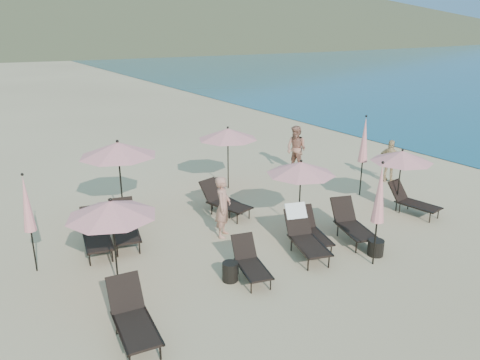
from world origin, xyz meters
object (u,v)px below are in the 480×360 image
lounger_4 (352,223)px  beachgoer_a (223,207)px  lounger_2 (304,233)px  beachgoer_b (296,149)px  umbrella_open_4 (228,134)px  umbrella_closed_0 (380,194)px  lounger_7 (124,226)px  side_table_0 (230,272)px  umbrella_open_1 (301,168)px  side_table_1 (376,248)px  lounger_6 (96,234)px  umbrella_open_2 (402,156)px  lounger_1 (250,262)px  umbrella_closed_1 (364,140)px  umbrella_open_3 (118,149)px  beachgoer_c (390,161)px  lounger_0 (133,317)px  umbrella_open_0 (111,209)px  lounger_8 (223,198)px  lounger_5 (412,200)px  lounger_9 (224,200)px  lounger_3 (311,230)px  umbrella_closed_2 (27,204)px

lounger_4 → beachgoer_a: size_ratio=1.06×
lounger_2 → beachgoer_b: 7.12m
umbrella_open_4 → umbrella_closed_0: size_ratio=0.86×
lounger_7 → side_table_0: size_ratio=4.14×
umbrella_open_1 → umbrella_closed_0: size_ratio=0.79×
side_table_1 → beachgoer_a: size_ratio=0.24×
lounger_4 → lounger_7: lounger_7 is taller
umbrella_open_1 → beachgoer_a: (-2.08, 0.75, -0.97)m
lounger_6 → umbrella_open_2: (8.82, -2.30, 1.33)m
umbrella_open_4 → beachgoer_a: 4.17m
lounger_1 → umbrella_closed_1: (6.28, 2.64, 1.56)m
lounger_6 → umbrella_open_3: (1.28, 1.72, 1.71)m
umbrella_closed_1 → beachgoer_c: umbrella_closed_1 is taller
lounger_0 → lounger_1: bearing=19.1°
lounger_0 → lounger_6: 4.03m
lounger_7 → umbrella_closed_0: 6.68m
beachgoer_b → umbrella_open_0: bearing=-75.9°
umbrella_open_0 → beachgoer_b: umbrella_open_0 is taller
lounger_7 → umbrella_open_0: bearing=-99.7°
beachgoer_b → lounger_6: bearing=-86.8°
lounger_8 → lounger_4: bearing=-67.2°
umbrella_closed_1 → lounger_5: bearing=-86.7°
lounger_6 → lounger_7: lounger_7 is taller
lounger_2 → side_table_1: 1.87m
lounger_6 → umbrella_closed_0: (5.56, -4.37, 1.38)m
lounger_9 → umbrella_open_0: umbrella_open_0 is taller
umbrella_open_3 → lounger_5: bearing=-29.6°
lounger_1 → lounger_2: 1.88m
lounger_6 → beachgoer_b: (8.75, 2.72, 0.46)m
lounger_3 → umbrella_open_2: (3.88, 0.41, 1.37)m
beachgoer_b → beachgoer_c: 3.60m
lounger_8 → side_table_1: size_ratio=3.79×
lounger_1 → beachgoer_a: size_ratio=0.89×
lounger_4 → lounger_7: bearing=166.9°
umbrella_open_1 → lounger_7: bearing=158.1°
lounger_4 → lounger_8: (-1.93, 3.74, -0.05)m
umbrella_open_0 → umbrella_closed_0: (5.67, -2.34, -0.04)m
lounger_4 → lounger_5: lounger_4 is taller
umbrella_closed_2 → lounger_4: bearing=-19.5°
umbrella_open_4 → lounger_7: bearing=-153.5°
umbrella_open_0 → side_table_1: size_ratio=5.14×
lounger_2 → umbrella_open_2: bearing=25.1°
lounger_7 → umbrella_open_3: 2.41m
lounger_9 → lounger_5: bearing=-47.0°
lounger_0 → side_table_0: size_ratio=3.90×
lounger_9 → beachgoer_c: 6.89m
side_table_0 → beachgoer_c: size_ratio=0.28×
side_table_1 → beachgoer_c: (4.92, 3.89, 0.60)m
umbrella_open_2 → side_table_1: bearing=-148.3°
lounger_1 → lounger_6: lounger_6 is taller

